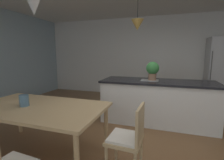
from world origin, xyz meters
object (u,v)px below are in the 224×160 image
object	(u,v)px
chair_kitchen_end	(129,137)
refrigerator	(219,71)
vase_on_dining_table	(24,100)
potted_plant_on_island	(153,70)
dining_table	(38,110)
kitchen_island	(157,101)

from	to	relation	value
chair_kitchen_end	refrigerator	size ratio (longest dim) A/B	0.45
chair_kitchen_end	vase_on_dining_table	distance (m)	1.53
refrigerator	chair_kitchen_end	bearing A→B (deg)	-117.13
refrigerator	vase_on_dining_table	bearing A→B (deg)	-132.31
refrigerator	potted_plant_on_island	bearing A→B (deg)	-132.25
dining_table	chair_kitchen_end	bearing A→B (deg)	-0.11
chair_kitchen_end	kitchen_island	world-z (taller)	kitchen_island
dining_table	chair_kitchen_end	distance (m)	1.32
dining_table	vase_on_dining_table	distance (m)	0.24
kitchen_island	vase_on_dining_table	xyz separation A→B (m)	(-1.73, -1.77, 0.35)
chair_kitchen_end	potted_plant_on_island	xyz separation A→B (m)	(0.13, 1.71, 0.66)
refrigerator	potted_plant_on_island	world-z (taller)	refrigerator
dining_table	kitchen_island	distance (m)	2.32
chair_kitchen_end	kitchen_island	size ratio (longest dim) A/B	0.37
dining_table	vase_on_dining_table	xyz separation A→B (m)	(-0.18, -0.06, 0.14)
chair_kitchen_end	potted_plant_on_island	distance (m)	1.84
kitchen_island	vase_on_dining_table	size ratio (longest dim) A/B	14.51
dining_table	chair_kitchen_end	world-z (taller)	chair_kitchen_end
kitchen_island	chair_kitchen_end	bearing A→B (deg)	-97.96
kitchen_island	refrigerator	world-z (taller)	refrigerator
dining_table	kitchen_island	xyz separation A→B (m)	(1.55, 1.71, -0.20)
dining_table	refrigerator	world-z (taller)	refrigerator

